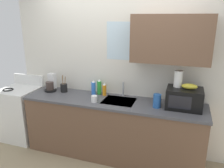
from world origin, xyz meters
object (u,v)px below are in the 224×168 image
at_px(banana_bunch, 190,86).
at_px(paper_towel_roll, 178,79).
at_px(dish_soap_bottle_blue, 93,88).
at_px(utensil_crock, 64,88).
at_px(coffee_maker, 51,84).
at_px(dish_soap_bottle_orange, 104,90).
at_px(cereal_canister, 157,101).
at_px(stove_range, 22,113).
at_px(dish_soap_bottle_green, 99,87).
at_px(mug_white, 94,99).
at_px(microwave, 184,98).

height_order(banana_bunch, paper_towel_roll, paper_towel_roll).
height_order(dish_soap_bottle_blue, utensil_crock, utensil_crock).
bearing_deg(coffee_maker, utensil_crock, 2.86).
bearing_deg(dish_soap_bottle_orange, cereal_canister, -14.86).
bearing_deg(stove_range, paper_towel_roll, 2.16).
relative_size(stove_range, dish_soap_bottle_green, 4.42).
bearing_deg(dish_soap_bottle_green, stove_range, -171.79).
bearing_deg(dish_soap_bottle_orange, banana_bunch, -5.64).
height_order(paper_towel_roll, cereal_canister, paper_towel_roll).
bearing_deg(stove_range, dish_soap_bottle_orange, 6.40).
bearing_deg(dish_soap_bottle_blue, paper_towel_roll, -2.49).
xyz_separation_m(dish_soap_bottle_blue, cereal_canister, (1.01, -0.20, -0.02)).
height_order(paper_towel_roll, utensil_crock, paper_towel_roll).
bearing_deg(banana_bunch, dish_soap_bottle_orange, 174.36).
relative_size(paper_towel_roll, cereal_canister, 1.19).
bearing_deg(dish_soap_bottle_green, cereal_canister, -15.29).
distance_m(coffee_maker, cereal_canister, 1.75).
xyz_separation_m(paper_towel_roll, dish_soap_bottle_orange, (-1.07, 0.07, -0.29)).
bearing_deg(dish_soap_bottle_orange, dish_soap_bottle_blue, -174.65).
bearing_deg(mug_white, stove_range, 174.35).
height_order(dish_soap_bottle_orange, mug_white, dish_soap_bottle_orange).
relative_size(dish_soap_bottle_orange, cereal_canister, 1.09).
bearing_deg(banana_bunch, dish_soap_bottle_blue, 175.73).
bearing_deg(microwave, dish_soap_bottle_green, 173.01).
bearing_deg(microwave, paper_towel_roll, 152.62).
distance_m(stove_range, banana_bunch, 2.81).
height_order(stove_range, banana_bunch, banana_bunch).
xyz_separation_m(microwave, banana_bunch, (0.05, 0.00, 0.17)).
height_order(cereal_canister, utensil_crock, utensil_crock).
bearing_deg(paper_towel_roll, stove_range, -177.84).
bearing_deg(banana_bunch, mug_white, -171.43).
relative_size(coffee_maker, utensil_crock, 1.00).
bearing_deg(cereal_canister, dish_soap_bottle_green, 164.71).
distance_m(paper_towel_roll, mug_white, 1.18).
relative_size(coffee_maker, dish_soap_bottle_orange, 1.39).
relative_size(banana_bunch, mug_white, 2.11).
distance_m(paper_towel_roll, utensil_crock, 1.78).
xyz_separation_m(stove_range, dish_soap_bottle_green, (1.39, 0.20, 0.56)).
distance_m(microwave, mug_white, 1.23).
xyz_separation_m(microwave, dish_soap_bottle_orange, (-1.17, 0.12, -0.04)).
bearing_deg(stove_range, mug_white, -5.65).
bearing_deg(dish_soap_bottle_blue, stove_range, -173.46).
relative_size(paper_towel_roll, utensil_crock, 0.79).
bearing_deg(cereal_canister, utensil_crock, 173.59).
height_order(mug_white, utensil_crock, utensil_crock).
xyz_separation_m(paper_towel_roll, cereal_canister, (-0.24, -0.15, -0.29)).
distance_m(banana_bunch, dish_soap_bottle_green, 1.34).
xyz_separation_m(stove_range, dish_soap_bottle_blue, (1.31, 0.15, 0.55)).
height_order(microwave, dish_soap_bottle_orange, microwave).
distance_m(stove_range, dish_soap_bottle_blue, 1.43).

